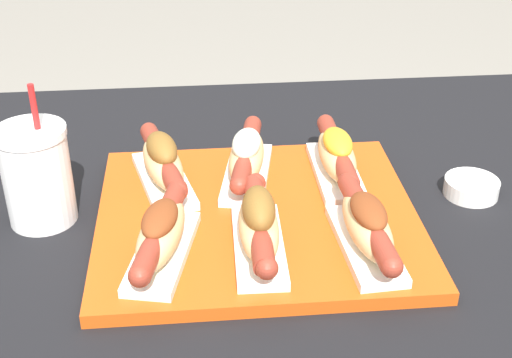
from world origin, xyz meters
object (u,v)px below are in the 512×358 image
at_px(hot_dog_0, 161,234).
at_px(hot_dog_5, 337,156).
at_px(hot_dog_3, 163,163).
at_px(serving_tray, 257,218).
at_px(hot_dog_2, 367,226).
at_px(hot_dog_1, 261,225).
at_px(drink_cup, 37,175).
at_px(sauce_bowl, 471,186).
at_px(hot_dog_4, 247,157).

bearing_deg(hot_dog_0, hot_dog_5, 35.23).
distance_m(hot_dog_3, hot_dog_5, 0.25).
distance_m(serving_tray, hot_dog_0, 0.16).
height_order(serving_tray, hot_dog_2, hot_dog_2).
height_order(hot_dog_1, hot_dog_2, hot_dog_1).
bearing_deg(serving_tray, drink_cup, 172.29).
height_order(serving_tray, sauce_bowl, sauce_bowl).
bearing_deg(serving_tray, hot_dog_4, 93.95).
relative_size(hot_dog_5, drink_cup, 1.07).
distance_m(serving_tray, drink_cup, 0.30).
relative_size(hot_dog_0, hot_dog_4, 0.99).
relative_size(hot_dog_5, sauce_bowl, 2.71).
bearing_deg(hot_dog_5, hot_dog_2, -89.24).
distance_m(serving_tray, hot_dog_3, 0.16).
relative_size(hot_dog_1, hot_dog_5, 1.00).
bearing_deg(drink_cup, serving_tray, -7.71).
distance_m(hot_dog_1, hot_dog_4, 0.18).
distance_m(hot_dog_5, sauce_bowl, 0.20).
relative_size(serving_tray, sauce_bowl, 5.48).
bearing_deg(hot_dog_3, serving_tray, -34.51).
distance_m(hot_dog_1, hot_dog_3, 0.21).
xyz_separation_m(hot_dog_1, hot_dog_3, (-0.12, 0.17, -0.00)).
xyz_separation_m(hot_dog_1, hot_dog_5, (0.13, 0.17, -0.00)).
distance_m(serving_tray, hot_dog_5, 0.16).
height_order(hot_dog_0, sauce_bowl, hot_dog_0).
xyz_separation_m(hot_dog_2, hot_dog_5, (-0.00, 0.18, 0.00)).
distance_m(hot_dog_2, drink_cup, 0.43).
bearing_deg(hot_dog_2, serving_tray, 142.99).
relative_size(hot_dog_3, hot_dog_5, 0.97).
relative_size(hot_dog_0, sauce_bowl, 2.66).
bearing_deg(hot_dog_0, sauce_bowl, 17.05).
height_order(hot_dog_2, hot_dog_4, hot_dog_4).
distance_m(hot_dog_0, drink_cup, 0.21).
bearing_deg(hot_dog_4, hot_dog_0, -122.96).
bearing_deg(hot_dog_1, hot_dog_2, -4.41).
distance_m(hot_dog_0, hot_dog_4, 0.21).
distance_m(hot_dog_1, drink_cup, 0.31).
distance_m(hot_dog_3, sauce_bowl, 0.44).
relative_size(serving_tray, hot_dog_0, 2.06).
height_order(hot_dog_2, hot_dog_5, same).
relative_size(serving_tray, hot_dog_4, 2.05).
relative_size(hot_dog_1, sauce_bowl, 2.71).
height_order(hot_dog_3, sauce_bowl, hot_dog_3).
bearing_deg(drink_cup, hot_dog_2, -17.87).
xyz_separation_m(serving_tray, hot_dog_2, (0.12, -0.09, 0.04)).
distance_m(serving_tray, sauce_bowl, 0.31).
bearing_deg(hot_dog_1, hot_dog_4, 91.02).
xyz_separation_m(hot_dog_1, drink_cup, (-0.28, 0.12, 0.01)).
relative_size(hot_dog_0, hot_dog_1, 0.98).
distance_m(hot_dog_1, sauce_bowl, 0.34).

